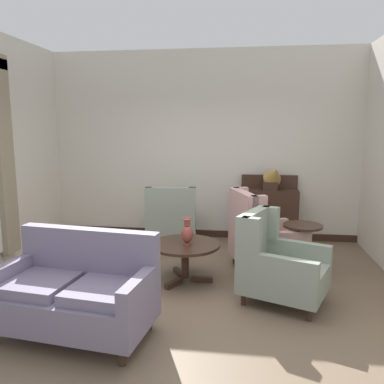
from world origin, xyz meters
name	(u,v)px	position (x,y,z in m)	size (l,w,h in m)	color
ground	(179,298)	(0.00, 0.00, 0.00)	(7.60, 7.60, 0.00)	brown
wall_back	(203,146)	(0.00, 2.64, 1.64)	(5.59, 0.08, 3.27)	silver
baseboard_back	(203,233)	(0.00, 2.59, 0.06)	(5.43, 0.03, 0.12)	#382319
coffee_table	(185,250)	(0.00, 0.51, 0.41)	(0.89, 0.89, 0.50)	#382319
porcelain_vase	(187,233)	(0.03, 0.47, 0.66)	(0.15, 0.15, 0.34)	brown
settee	(76,293)	(-0.83, -0.91, 0.41)	(1.55, 0.96, 0.97)	slate
armchair_near_sideboard	(277,265)	(1.12, 0.08, 0.43)	(1.11, 1.02, 1.02)	gray
armchair_foreground_right	(261,238)	(0.98, 1.05, 0.45)	(1.11, 1.04, 1.12)	tan
armchair_back_corner	(172,221)	(-0.44, 1.87, 0.44)	(0.88, 0.90, 1.04)	gray
side_table	(302,244)	(1.52, 1.03, 0.41)	(0.52, 0.52, 0.67)	#382319
sideboard	(269,213)	(1.15, 2.35, 0.53)	(0.94, 0.35, 1.16)	#382319
gramophone	(273,177)	(1.20, 2.26, 1.16)	(0.39, 0.46, 0.48)	#382319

